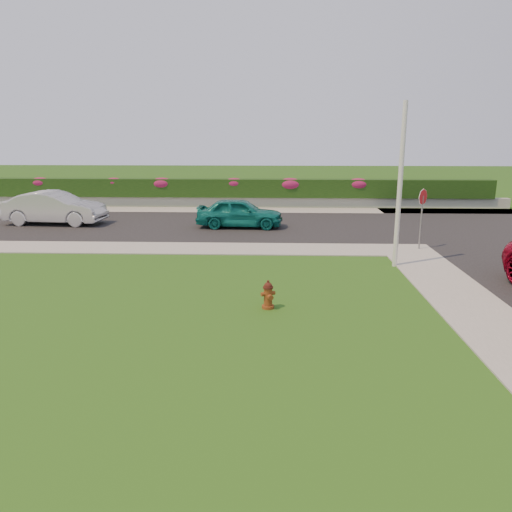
{
  "coord_description": "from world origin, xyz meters",
  "views": [
    {
      "loc": [
        1.8,
        -10.03,
        4.46
      ],
      "look_at": [
        1.28,
        4.3,
        0.9
      ],
      "focal_mm": 35.0,
      "sensor_mm": 36.0,
      "label": 1
    }
  ],
  "objects_px": {
    "fire_hydrant": "(268,295)",
    "sedan_silver": "(55,208)",
    "utility_pole": "(400,186)",
    "stop_sign": "(422,205)",
    "sedan_teal": "(240,213)"
  },
  "relations": [
    {
      "from": "fire_hydrant",
      "to": "sedan_teal",
      "type": "height_order",
      "value": "sedan_teal"
    },
    {
      "from": "sedan_teal",
      "to": "stop_sign",
      "type": "bearing_deg",
      "value": -118.36
    },
    {
      "from": "utility_pole",
      "to": "sedan_silver",
      "type": "bearing_deg",
      "value": 153.82
    },
    {
      "from": "stop_sign",
      "to": "sedan_teal",
      "type": "bearing_deg",
      "value": 125.66
    },
    {
      "from": "fire_hydrant",
      "to": "stop_sign",
      "type": "bearing_deg",
      "value": 25.69
    },
    {
      "from": "sedan_silver",
      "to": "utility_pole",
      "type": "xyz_separation_m",
      "value": [
        14.99,
        -7.37,
        1.88
      ]
    },
    {
      "from": "sedan_silver",
      "to": "stop_sign",
      "type": "height_order",
      "value": "stop_sign"
    },
    {
      "from": "sedan_silver",
      "to": "stop_sign",
      "type": "xyz_separation_m",
      "value": [
        16.53,
        -4.83,
        0.91
      ]
    },
    {
      "from": "sedan_teal",
      "to": "utility_pole",
      "type": "height_order",
      "value": "utility_pole"
    },
    {
      "from": "fire_hydrant",
      "to": "stop_sign",
      "type": "xyz_separation_m",
      "value": [
        5.82,
        6.93,
        1.4
      ]
    },
    {
      "from": "fire_hydrant",
      "to": "utility_pole",
      "type": "height_order",
      "value": "utility_pole"
    },
    {
      "from": "fire_hydrant",
      "to": "utility_pole",
      "type": "bearing_deg",
      "value": 21.4
    },
    {
      "from": "fire_hydrant",
      "to": "sedan_silver",
      "type": "distance_m",
      "value": 15.91
    },
    {
      "from": "sedan_silver",
      "to": "stop_sign",
      "type": "bearing_deg",
      "value": -102.27
    },
    {
      "from": "stop_sign",
      "to": "sedan_silver",
      "type": "bearing_deg",
      "value": 139.71
    }
  ]
}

